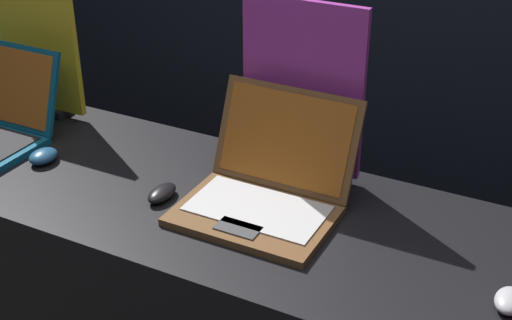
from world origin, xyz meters
TOP-DOWN VIEW (x-y plane):
  - mouse_front at (-0.67, 0.27)m, footprint 0.07×0.09m
  - promo_stand_front at (-0.92, 0.55)m, footprint 0.34×0.07m
  - laptop_middle at (0.01, 0.36)m, footprint 0.39×0.38m
  - mouse_middle at (-0.26, 0.26)m, footprint 0.06×0.10m
  - promo_stand_middle at (0.01, 0.57)m, footprint 0.35×0.07m
  - mouse_back at (0.64, 0.23)m, footprint 0.06×0.09m

SIDE VIEW (x-z plane):
  - mouse_middle at x=-0.26m, z-range 0.89..0.93m
  - mouse_back at x=0.64m, z-range 0.89..0.93m
  - mouse_front at x=-0.67m, z-range 0.89..0.93m
  - laptop_middle at x=0.01m, z-range 0.82..1.09m
  - promo_stand_middle at x=0.01m, z-range 0.88..1.38m
  - promo_stand_front at x=-0.92m, z-range 0.88..1.38m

